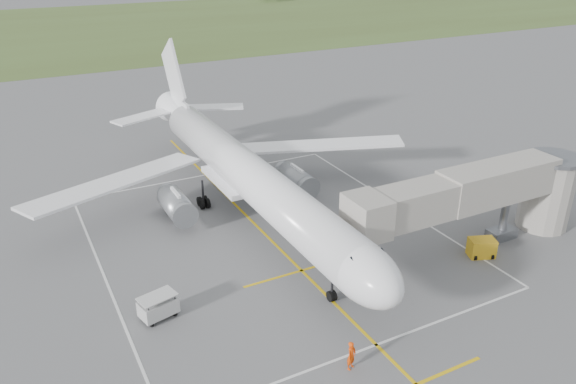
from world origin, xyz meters
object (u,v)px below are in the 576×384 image
jet_bridge (490,194)px  ramp_worker_nose (351,355)px  airliner (245,173)px  gpu_unit (482,248)px  ramp_worker_wing (183,211)px  baggage_cart (158,307)px

jet_bridge → ramp_worker_nose: (-18.36, -7.51, -3.78)m
airliner → jet_bridge: bearing=-42.2°
gpu_unit → ramp_worker_nose: (-16.84, -6.10, 0.20)m
ramp_worker_nose → ramp_worker_wing: 23.95m
baggage_cart → ramp_worker_nose: size_ratio=1.45×
airliner → baggage_cart: (-11.62, -11.38, -3.50)m
ramp_worker_wing → ramp_worker_nose: bearing=122.4°
airliner → ramp_worker_wing: (-5.46, 2.03, -3.47)m
airliner → ramp_worker_nose: (-2.64, -21.76, -3.43)m
jet_bridge → baggage_cart: (-27.35, 2.87, -3.85)m
airliner → ramp_worker_nose: size_ratio=24.22×
airliner → ramp_worker_nose: airliner is taller
gpu_unit → baggage_cart: (-25.82, 4.28, 0.13)m
jet_bridge → ramp_worker_wing: 26.99m
airliner → baggage_cart: airliner is taller
gpu_unit → baggage_cart: size_ratio=0.87×
baggage_cart → ramp_worker_wing: (6.16, 13.40, 0.02)m
baggage_cart → ramp_worker_wing: size_ratio=1.53×
ramp_worker_nose → ramp_worker_wing: (-2.82, 23.78, -0.05)m
gpu_unit → jet_bridge: bearing=64.4°
jet_bridge → ramp_worker_nose: 20.19m
airliner → jet_bridge: airliner is taller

